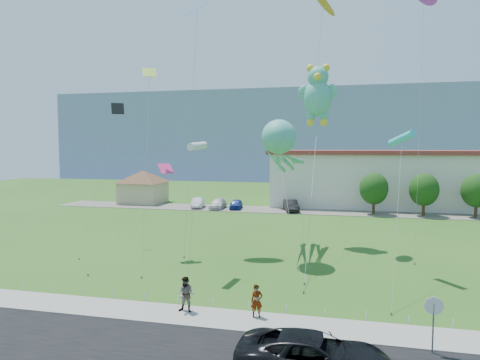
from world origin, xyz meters
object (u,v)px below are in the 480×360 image
parked_car_blue (236,204)px  stop_sign (434,311)px  parked_car_silver (198,203)px  octopus_kite (281,147)px  suv (315,357)px  pedestrian_left (257,301)px  pedestrian_right (186,294)px  parked_car_black (291,205)px  teddy_bear_kite (318,93)px  pavilion (143,184)px  parked_car_white (218,204)px

parked_car_blue → stop_sign: bearing=-71.3°
parked_car_silver → octopus_kite: octopus_kite is taller
suv → pedestrian_left: 6.04m
pedestrian_right → parked_car_black: (1.49, 36.67, -0.20)m
octopus_kite → teddy_bear_kite: 7.91m
teddy_bear_kite → stop_sign: bearing=-74.0°
suv → parked_car_black: suv is taller
pedestrian_right → parked_car_black: size_ratio=0.40×
pavilion → stop_sign: pavilion is taller
pavilion → pedestrian_right: pavilion is taller
pedestrian_left → parked_car_blue: 38.29m
pavilion → parked_car_white: (13.07, -3.51, -2.31)m
parked_car_black → octopus_kite: (1.72, -23.70, 7.89)m
parked_car_black → teddy_bear_kite: size_ratio=0.29×
parked_car_black → parked_car_blue: bearing=161.8°
stop_sign → teddy_bear_kite: 24.38m
parked_car_blue → octopus_kite: size_ratio=0.28×
stop_sign → pedestrian_right: bearing=171.1°
pedestrian_right → parked_car_silver: pedestrian_right is taller
suv → parked_car_black: 42.00m
parked_car_blue → octopus_kite: octopus_kite is taller
suv → parked_car_silver: (-18.78, 42.06, -0.14)m
pedestrian_left → octopus_kite: octopus_kite is taller
suv → parked_car_silver: size_ratio=1.42×
pedestrian_right → parked_car_silver: bearing=110.6°
parked_car_black → pedestrian_right: bearing=-107.2°
pedestrian_left → parked_car_black: bearing=75.2°
pavilion → parked_car_silver: pavilion is taller
suv → parked_car_blue: size_ratio=1.54×
parked_car_silver → octopus_kite: size_ratio=0.30×
pedestrian_right → parked_car_white: size_ratio=0.41×
octopus_kite → pedestrian_left: bearing=-87.8°
parked_car_silver → teddy_bear_kite: teddy_bear_kite is taller
stop_sign → parked_car_black: (-10.13, 38.50, -1.04)m
pedestrian_right → parked_car_white: pedestrian_right is taller
parked_car_silver → suv: bearing=-75.7°
pedestrian_right → teddy_bear_kite: (5.71, 18.76, 12.47)m
pavilion → teddy_bear_kite: 36.58m
stop_sign → parked_car_silver: (-23.48, 38.91, -1.12)m
parked_car_silver → parked_car_black: bearing=-11.6°
pavilion → parked_car_blue: 16.13m
suv → parked_car_silver: bearing=26.0°
parked_car_black → teddy_bear_kite: teddy_bear_kite is taller
parked_car_blue → parked_car_black: size_ratio=0.83×
pedestrian_left → parked_car_white: size_ratio=0.37×
pedestrian_left → parked_car_silver: 40.09m
stop_sign → parked_car_white: stop_sign is taller
parked_car_silver → parked_car_black: size_ratio=0.90×
pavilion → stop_sign: bearing=-51.6°
suv → pedestrian_left: size_ratio=3.58×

